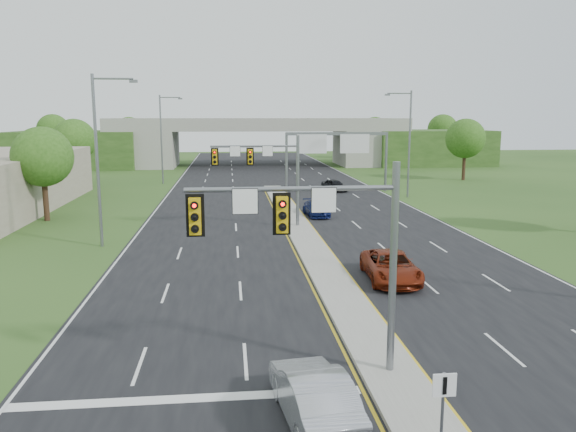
{
  "coord_description": "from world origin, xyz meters",
  "views": [
    {
      "loc": [
        -5.14,
        -16.84,
        8.37
      ],
      "look_at": [
        -1.98,
        13.23,
        3.0
      ],
      "focal_mm": 35.0,
      "sensor_mm": 36.0,
      "label": 1
    }
  ],
  "objects_px": {
    "keep_right_sign": "(443,399)",
    "sign_gantry": "(336,145)",
    "signal_mast_near": "(324,236)",
    "car_silver": "(314,395)",
    "car_far_b": "(316,209)",
    "car_far_c": "(335,185)",
    "overpass": "(259,145)",
    "signal_mast_far": "(268,166)",
    "car_far_a": "(391,266)"
  },
  "relations": [
    {
      "from": "signal_mast_near",
      "to": "keep_right_sign",
      "type": "bearing_deg",
      "value": -63.06
    },
    {
      "from": "sign_gantry",
      "to": "car_far_c",
      "type": "relative_size",
      "value": 2.97
    },
    {
      "from": "car_far_a",
      "to": "car_far_c",
      "type": "xyz_separation_m",
      "value": [
        3.69,
        35.16,
        -0.08
      ]
    },
    {
      "from": "signal_mast_far",
      "to": "car_far_b",
      "type": "height_order",
      "value": "signal_mast_far"
    },
    {
      "from": "overpass",
      "to": "car_far_a",
      "type": "distance_m",
      "value": 69.69
    },
    {
      "from": "car_far_b",
      "to": "car_far_c",
      "type": "xyz_separation_m",
      "value": [
        4.57,
        15.8,
        0.04
      ]
    },
    {
      "from": "keep_right_sign",
      "to": "signal_mast_near",
      "type": "bearing_deg",
      "value": 116.94
    },
    {
      "from": "car_silver",
      "to": "keep_right_sign",
      "type": "bearing_deg",
      "value": 139.96
    },
    {
      "from": "car_far_a",
      "to": "car_far_c",
      "type": "bearing_deg",
      "value": 87.36
    },
    {
      "from": "car_far_a",
      "to": "car_far_c",
      "type": "relative_size",
      "value": 1.37
    },
    {
      "from": "keep_right_sign",
      "to": "car_far_a",
      "type": "bearing_deg",
      "value": 78.44
    },
    {
      "from": "keep_right_sign",
      "to": "car_far_c",
      "type": "xyz_separation_m",
      "value": [
        6.75,
        50.11,
        -0.83
      ]
    },
    {
      "from": "overpass",
      "to": "car_far_c",
      "type": "distance_m",
      "value": 35.19
    },
    {
      "from": "car_silver",
      "to": "car_far_b",
      "type": "bearing_deg",
      "value": -105.98
    },
    {
      "from": "car_silver",
      "to": "car_far_c",
      "type": "bearing_deg",
      "value": -108.37
    },
    {
      "from": "signal_mast_near",
      "to": "overpass",
      "type": "relative_size",
      "value": 0.09
    },
    {
      "from": "keep_right_sign",
      "to": "car_far_c",
      "type": "distance_m",
      "value": 50.57
    },
    {
      "from": "car_far_a",
      "to": "car_far_b",
      "type": "distance_m",
      "value": 19.37
    },
    {
      "from": "sign_gantry",
      "to": "signal_mast_near",
      "type": "bearing_deg",
      "value": -101.25
    },
    {
      "from": "car_silver",
      "to": "car_far_c",
      "type": "distance_m",
      "value": 49.17
    },
    {
      "from": "overpass",
      "to": "car_far_c",
      "type": "relative_size",
      "value": 20.5
    },
    {
      "from": "sign_gantry",
      "to": "car_far_a",
      "type": "bearing_deg",
      "value": -96.0
    },
    {
      "from": "signal_mast_far",
      "to": "overpass",
      "type": "bearing_deg",
      "value": 87.65
    },
    {
      "from": "car_far_a",
      "to": "sign_gantry",
      "type": "bearing_deg",
      "value": 87.36
    },
    {
      "from": "keep_right_sign",
      "to": "car_far_b",
      "type": "distance_m",
      "value": 34.39
    },
    {
      "from": "sign_gantry",
      "to": "car_far_c",
      "type": "distance_m",
      "value": 4.6
    },
    {
      "from": "signal_mast_far",
      "to": "signal_mast_near",
      "type": "bearing_deg",
      "value": -90.0
    },
    {
      "from": "signal_mast_near",
      "to": "car_far_a",
      "type": "relative_size",
      "value": 1.31
    },
    {
      "from": "signal_mast_near",
      "to": "car_silver",
      "type": "height_order",
      "value": "signal_mast_near"
    },
    {
      "from": "overpass",
      "to": "sign_gantry",
      "type": "bearing_deg",
      "value": -79.21
    },
    {
      "from": "signal_mast_near",
      "to": "sign_gantry",
      "type": "distance_m",
      "value": 45.88
    },
    {
      "from": "car_far_a",
      "to": "car_far_b",
      "type": "xyz_separation_m",
      "value": [
        -0.88,
        19.35,
        -0.11
      ]
    },
    {
      "from": "overpass",
      "to": "car_silver",
      "type": "height_order",
      "value": "overpass"
    },
    {
      "from": "keep_right_sign",
      "to": "car_far_b",
      "type": "relative_size",
      "value": 0.51
    },
    {
      "from": "car_silver",
      "to": "car_far_a",
      "type": "height_order",
      "value": "car_silver"
    },
    {
      "from": "car_far_b",
      "to": "car_far_c",
      "type": "height_order",
      "value": "car_far_c"
    },
    {
      "from": "signal_mast_near",
      "to": "keep_right_sign",
      "type": "xyz_separation_m",
      "value": [
        2.26,
        -4.45,
        -3.21
      ]
    },
    {
      "from": "car_silver",
      "to": "car_far_b",
      "type": "height_order",
      "value": "car_silver"
    },
    {
      "from": "signal_mast_far",
      "to": "overpass",
      "type": "relative_size",
      "value": 0.09
    },
    {
      "from": "keep_right_sign",
      "to": "overpass",
      "type": "height_order",
      "value": "overpass"
    },
    {
      "from": "overpass",
      "to": "car_far_b",
      "type": "distance_m",
      "value": 50.35
    },
    {
      "from": "signal_mast_near",
      "to": "car_silver",
      "type": "bearing_deg",
      "value": -104.66
    },
    {
      "from": "signal_mast_far",
      "to": "car_far_b",
      "type": "bearing_deg",
      "value": 47.52
    },
    {
      "from": "signal_mast_far",
      "to": "sign_gantry",
      "type": "height_order",
      "value": "signal_mast_far"
    },
    {
      "from": "keep_right_sign",
      "to": "sign_gantry",
      "type": "xyz_separation_m",
      "value": [
        6.68,
        49.45,
        3.72
      ]
    },
    {
      "from": "signal_mast_near",
      "to": "car_far_b",
      "type": "bearing_deg",
      "value": 81.53
    },
    {
      "from": "signal_mast_near",
      "to": "car_far_c",
      "type": "relative_size",
      "value": 1.79
    },
    {
      "from": "signal_mast_near",
      "to": "signal_mast_far",
      "type": "distance_m",
      "value": 25.0
    },
    {
      "from": "car_far_b",
      "to": "signal_mast_far",
      "type": "bearing_deg",
      "value": -136.49
    },
    {
      "from": "signal_mast_near",
      "to": "sign_gantry",
      "type": "height_order",
      "value": "signal_mast_near"
    }
  ]
}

